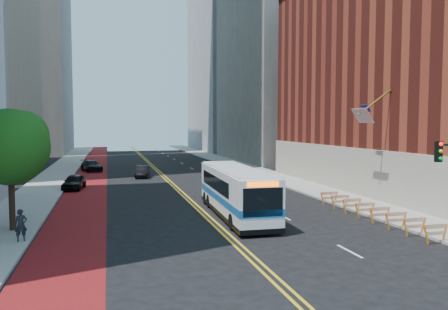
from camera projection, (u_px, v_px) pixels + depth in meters
ground at (240, 247)px, 21.26m from camera, size 160.00×160.00×0.00m
sidewalk_left at (52, 179)px, 47.08m from camera, size 4.00×140.00×0.15m
sidewalk_right at (262, 173)px, 53.25m from camera, size 4.00×140.00×0.15m
bus_lane_paint at (90, 179)px, 48.09m from camera, size 3.60×140.00×0.01m
center_line_inner at (162, 176)px, 50.12m from camera, size 0.14×140.00×0.01m
center_line_outer at (165, 176)px, 50.22m from camera, size 0.14×140.00×0.01m
lane_dashes at (192, 168)px, 59.12m from camera, size 0.14×98.20×0.01m
brick_building at (442, 67)px, 37.69m from camera, size 18.73×36.00×22.00m
midrise_right_near at (288, 39)px, 72.03m from camera, size 18.00×26.00×40.00m
midrise_right_far at (241, 31)px, 100.67m from camera, size 20.00×28.00×55.00m
construction_barriers at (372, 210)px, 26.98m from camera, size 1.42×10.91×1.00m
street_tree at (11, 144)px, 23.84m from camera, size 4.20×4.20×6.70m
transit_bus at (235, 191)px, 28.48m from camera, size 2.92×11.55×3.15m
car_a at (74, 182)px, 40.09m from camera, size 2.22×4.25×1.38m
car_b at (142, 172)px, 49.15m from camera, size 2.01×4.08×1.28m
car_c at (91, 166)px, 55.73m from camera, size 3.19×5.11×1.38m
pedestrian at (21, 225)px, 21.76m from camera, size 0.67×0.53×1.61m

